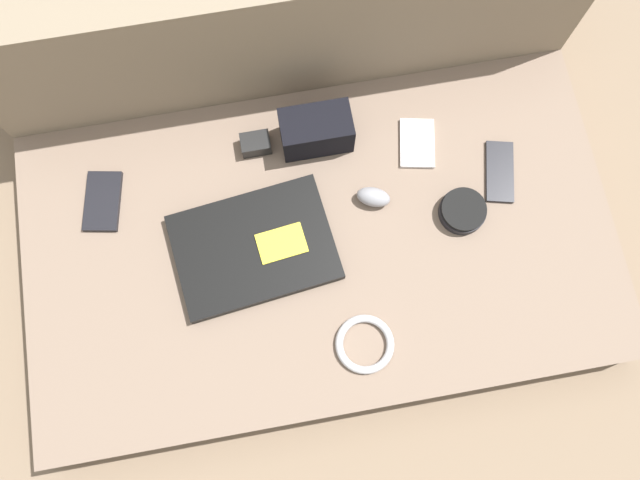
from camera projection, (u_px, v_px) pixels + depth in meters
The scene contains 12 objects.
ground_plane at pixel (320, 255), 1.31m from camera, with size 8.00×8.00×0.00m, color #7A6651.
couch_seat at pixel (320, 249), 1.25m from camera, with size 1.14×0.64×0.11m.
couch_backrest at pixel (282, 23), 1.21m from camera, with size 1.14×0.20×0.41m.
laptop at pixel (254, 247), 1.19m from camera, with size 0.32×0.25×0.03m.
computer_mouse at pixel (373, 197), 1.20m from camera, with size 0.08×0.06×0.04m.
speaker_puck at pixel (463, 211), 1.20m from camera, with size 0.09×0.09×0.03m.
phone_silver at pixel (103, 201), 1.21m from camera, with size 0.09×0.13×0.01m.
phone_black at pixel (500, 172), 1.23m from camera, with size 0.08×0.13×0.01m.
phone_small at pixel (417, 143), 1.25m from camera, with size 0.09×0.11×0.01m.
camera_pouch at pixel (316, 131), 1.21m from camera, with size 0.14×0.08×0.08m.
charger_brick at pixel (256, 144), 1.23m from camera, with size 0.06×0.04×0.03m.
cable_coil at pixel (365, 344), 1.14m from camera, with size 0.11×0.11×0.01m.
Camera 1 is at (-0.05, -0.29, 1.27)m, focal length 35.00 mm.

